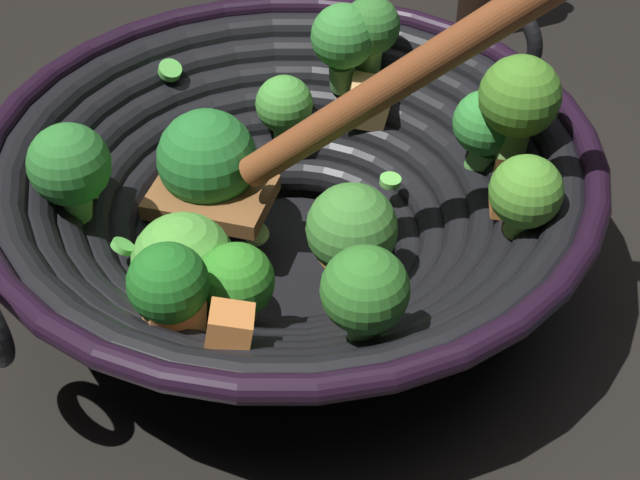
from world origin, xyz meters
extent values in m
plane|color=black|center=(0.00, 0.00, 0.00)|extent=(4.00, 4.00, 0.00)
cylinder|color=black|center=(0.00, 0.00, 0.01)|extent=(0.12, 0.12, 0.01)
torus|color=black|center=(0.00, 0.00, 0.02)|extent=(0.17, 0.17, 0.02)
torus|color=black|center=(0.00, 0.00, 0.03)|extent=(0.20, 0.20, 0.02)
torus|color=black|center=(0.00, 0.00, 0.04)|extent=(0.22, 0.22, 0.02)
torus|color=black|center=(0.00, 0.00, 0.05)|extent=(0.25, 0.25, 0.02)
torus|color=black|center=(0.00, 0.00, 0.06)|extent=(0.28, 0.28, 0.02)
torus|color=black|center=(0.00, 0.00, 0.07)|extent=(0.30, 0.30, 0.02)
torus|color=black|center=(0.00, 0.00, 0.08)|extent=(0.33, 0.33, 0.02)
torus|color=black|center=(0.00, 0.00, 0.09)|extent=(0.35, 0.35, 0.01)
torus|color=black|center=(-0.17, 0.06, 0.09)|extent=(0.03, 0.05, 0.05)
cylinder|color=#72AF3D|center=(0.02, 0.05, 0.04)|extent=(0.02, 0.02, 0.02)
sphere|color=#408333|center=(0.02, 0.05, 0.07)|extent=(0.05, 0.05, 0.05)
cylinder|color=#7EB445|center=(-0.02, 0.13, 0.08)|extent=(0.02, 0.02, 0.02)
sphere|color=#51972F|center=(-0.02, 0.13, 0.10)|extent=(0.04, 0.04, 0.04)
cylinder|color=#57A045|center=(-0.08, 0.09, 0.06)|extent=(0.02, 0.03, 0.03)
sphere|color=green|center=(-0.08, 0.09, 0.09)|extent=(0.04, 0.04, 0.04)
cylinder|color=#77AC4C|center=(-0.08, 0.10, 0.09)|extent=(0.02, 0.02, 0.02)
sphere|color=#468326|center=(-0.08, 0.10, 0.12)|extent=(0.05, 0.05, 0.05)
cylinder|color=#64B453|center=(0.08, -0.02, 0.03)|extent=(0.03, 0.03, 0.01)
sphere|color=#52A33B|center=(0.08, -0.02, 0.06)|extent=(0.06, 0.06, 0.06)
cylinder|color=#549B3D|center=(-0.07, -0.04, 0.04)|extent=(0.02, 0.02, 0.02)
sphere|color=#479738|center=(-0.07, -0.04, 0.07)|extent=(0.04, 0.04, 0.04)
cylinder|color=#84B452|center=(0.12, 0.00, 0.06)|extent=(0.02, 0.02, 0.02)
sphere|color=#1E6A20|center=(0.12, 0.00, 0.09)|extent=(0.04, 0.04, 0.04)
cylinder|color=#7EB055|center=(0.00, -0.06, 0.03)|extent=(0.03, 0.02, 0.02)
sphere|color=#24722D|center=(0.00, -0.06, 0.07)|extent=(0.06, 0.06, 0.06)
cylinder|color=#568C4B|center=(-0.11, -0.02, 0.07)|extent=(0.03, 0.02, 0.02)
sphere|color=#388937|center=(-0.11, -0.02, 0.10)|extent=(0.04, 0.04, 0.04)
cylinder|color=#74A952|center=(0.07, -0.09, 0.07)|extent=(0.02, 0.02, 0.02)
sphere|color=#2C752D|center=(0.07, -0.09, 0.10)|extent=(0.04, 0.04, 0.04)
cylinder|color=#6BA841|center=(0.08, 0.01, 0.04)|extent=(0.02, 0.02, 0.02)
sphere|color=#318723|center=(0.08, 0.01, 0.07)|extent=(0.04, 0.04, 0.04)
cylinder|color=#7CBC58|center=(-0.12, -0.01, 0.08)|extent=(0.02, 0.02, 0.02)
sphere|color=#306F2A|center=(-0.12, -0.01, 0.11)|extent=(0.04, 0.04, 0.04)
cylinder|color=#6BA452|center=(0.09, 0.09, 0.08)|extent=(0.02, 0.02, 0.01)
sphere|color=#317728|center=(0.09, 0.09, 0.10)|extent=(0.04, 0.04, 0.04)
cube|color=#E2AC67|center=(-0.10, 0.00, 0.06)|extent=(0.04, 0.04, 0.03)
cube|color=#DCB674|center=(0.05, -0.11, 0.07)|extent=(0.03, 0.03, 0.02)
cube|color=#CE7C38|center=(-0.04, 0.12, 0.08)|extent=(0.03, 0.03, 0.03)
cube|color=#D67D3D|center=(0.12, 0.04, 0.08)|extent=(0.03, 0.03, 0.03)
cube|color=orange|center=(0.00, 0.04, 0.03)|extent=(0.03, 0.03, 0.03)
cube|color=#D18B4A|center=(0.12, 0.00, 0.07)|extent=(0.04, 0.04, 0.03)
cylinder|color=#6BC651|center=(0.08, -0.04, 0.05)|extent=(0.02, 0.02, 0.01)
cylinder|color=#6BC651|center=(-0.05, 0.04, 0.05)|extent=(0.01, 0.02, 0.00)
cylinder|color=#56B247|center=(-0.03, 0.01, 0.03)|extent=(0.02, 0.01, 0.01)
cylinder|color=#56B247|center=(-0.05, -0.12, 0.08)|extent=(0.02, 0.02, 0.01)
cylinder|color=#56B247|center=(-0.07, 0.10, 0.08)|extent=(0.01, 0.01, 0.00)
cylinder|color=#56B247|center=(0.08, -0.05, 0.06)|extent=(0.02, 0.02, 0.01)
cylinder|color=#99D166|center=(0.01, -0.02, 0.03)|extent=(0.02, 0.02, 0.01)
cube|color=brown|center=(0.01, -0.05, 0.05)|extent=(0.06, 0.08, 0.01)
cylinder|color=brown|center=(-0.02, 0.07, 0.16)|extent=(0.06, 0.20, 0.19)
camera|label=1|loc=(0.37, 0.22, 0.41)|focal=54.91mm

